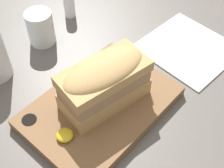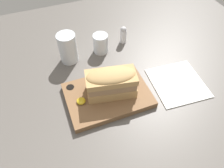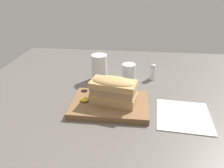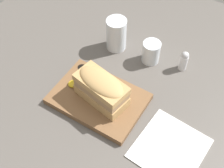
{
  "view_description": "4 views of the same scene",
  "coord_description": "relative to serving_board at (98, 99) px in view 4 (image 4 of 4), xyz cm",
  "views": [
    {
      "loc": [
        -33.98,
        -29.94,
        51.89
      ],
      "look_at": [
        -7.02,
        -5.96,
        9.92
      ],
      "focal_mm": 50.0,
      "sensor_mm": 36.0,
      "label": 1
    },
    {
      "loc": [
        -23.78,
        -48.43,
        63.22
      ],
      "look_at": [
        -7.59,
        -6.05,
        10.57
      ],
      "focal_mm": 35.0,
      "sensor_mm": 36.0,
      "label": 2
    },
    {
      "loc": [
        -0.29,
        -73.5,
        46.74
      ],
      "look_at": [
        -8.21,
        -2.85,
        11.02
      ],
      "focal_mm": 35.0,
      "sensor_mm": 36.0,
      "label": 3
    },
    {
      "loc": [
        24.81,
        -50.18,
        83.93
      ],
      "look_at": [
        -4.94,
        -1.96,
        10.62
      ],
      "focal_mm": 50.0,
      "sensor_mm": 36.0,
      "label": 4
    }
  ],
  "objects": [
    {
      "name": "dining_table",
      "position": [
        8.58,
        4.25,
        -2.13
      ],
      "size": [
        140.77,
        128.08,
        2.0
      ],
      "color": "#56514C",
      "rests_on": "ground"
    },
    {
      "name": "wine_glass",
      "position": [
        5.92,
        24.2,
        2.62
      ],
      "size": [
        6.18,
        6.18,
        8.04
      ],
      "color": "silver",
      "rests_on": "dining_table"
    },
    {
      "name": "serving_board",
      "position": [
        0.0,
        0.0,
        0.0
      ],
      "size": [
        28.51,
        19.98,
        2.31
      ],
      "color": "brown",
      "rests_on": "dining_table"
    },
    {
      "name": "water_glass",
      "position": [
        -7.71,
        23.6,
        4.15
      ],
      "size": [
        7.16,
        7.16,
        12.19
      ],
      "color": "silver",
      "rests_on": "dining_table"
    },
    {
      "name": "sandwich",
      "position": [
        1.33,
        -0.04,
        6.49
      ],
      "size": [
        17.62,
        10.95,
        9.97
      ],
      "rotation": [
        0.0,
        0.0,
        -0.19
      ],
      "color": "tan",
      "rests_on": "serving_board"
    },
    {
      "name": "mustard_dollop",
      "position": [
        -9.47,
        -0.46,
        1.72
      ],
      "size": [
        3.01,
        3.01,
        1.2
      ],
      "color": "gold",
      "rests_on": "serving_board"
    },
    {
      "name": "salt_shaker",
      "position": [
        17.07,
        26.57,
        2.82
      ],
      "size": [
        2.77,
        2.77,
        7.73
      ],
      "color": "white",
      "rests_on": "dining_table"
    },
    {
      "name": "napkin",
      "position": [
        26.51,
        -3.23,
        -0.93
      ],
      "size": [
        19.85,
        20.68,
        0.4
      ],
      "rotation": [
        0.0,
        0.0,
        -0.08
      ],
      "color": "white",
      "rests_on": "dining_table"
    }
  ]
}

